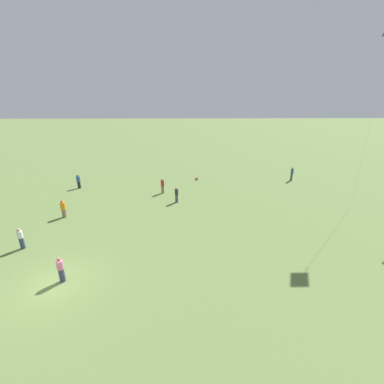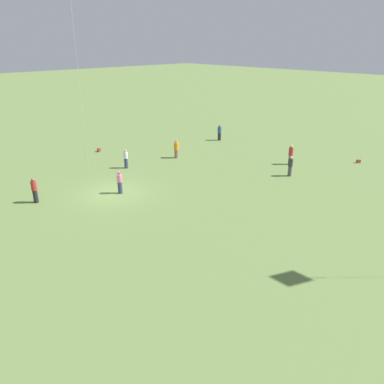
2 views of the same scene
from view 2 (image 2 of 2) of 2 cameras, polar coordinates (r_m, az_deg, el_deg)
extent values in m
plane|color=olive|center=(28.63, -11.76, -0.17)|extent=(240.00, 240.00, 0.00)
cylinder|color=#333D5B|center=(33.98, -10.01, 4.35)|extent=(0.46, 0.46, 0.91)
cylinder|color=white|center=(33.77, -10.09, 5.53)|extent=(0.54, 0.54, 0.55)
sphere|color=tan|center=(33.66, -10.14, 6.18)|extent=(0.24, 0.24, 0.24)
cylinder|color=#232328|center=(28.48, -22.74, -0.61)|extent=(0.44, 0.44, 0.93)
cylinder|color=#B72D2D|center=(28.21, -22.97, 0.87)|extent=(0.51, 0.51, 0.64)
sphere|color=brown|center=(28.06, -23.10, 1.70)|extent=(0.24, 0.24, 0.24)
cylinder|color=#232328|center=(43.26, 4.19, 8.42)|extent=(0.52, 0.52, 0.84)
cylinder|color=#2D5193|center=(43.09, 4.22, 9.41)|extent=(0.61, 0.61, 0.68)
sphere|color=brown|center=(42.99, 4.24, 10.00)|extent=(0.24, 0.24, 0.24)
cylinder|color=#847056|center=(35.67, 14.73, 4.78)|extent=(0.48, 0.48, 0.87)
cylinder|color=#B72D2D|center=(35.45, 14.85, 6.01)|extent=(0.56, 0.56, 0.72)
sphere|color=beige|center=(35.32, 14.93, 6.76)|extent=(0.24, 0.24, 0.24)
cylinder|color=#333D5B|center=(28.37, -10.90, 0.67)|extent=(0.34, 0.34, 0.90)
cylinder|color=pink|center=(28.11, -11.01, 2.08)|extent=(0.40, 0.40, 0.59)
sphere|color=brown|center=(27.97, -11.07, 2.88)|extent=(0.24, 0.24, 0.24)
cylinder|color=#847056|center=(36.51, -2.40, 5.82)|extent=(0.53, 0.53, 0.78)
cylinder|color=orange|center=(36.30, -2.42, 6.95)|extent=(0.63, 0.63, 0.71)
sphere|color=#A87A56|center=(36.18, -2.43, 7.67)|extent=(0.24, 0.24, 0.24)
cylinder|color=#4C4C51|center=(32.53, 14.68, 3.10)|extent=(0.34, 0.34, 0.86)
cylinder|color=#333338|center=(32.31, 14.80, 4.34)|extent=(0.40, 0.40, 0.62)
sphere|color=tan|center=(32.18, 14.88, 5.07)|extent=(0.24, 0.24, 0.24)
cylinder|color=silver|center=(31.94, -17.12, 18.83)|extent=(0.01, 0.01, 18.60)
cube|color=#933833|center=(39.77, -13.99, 6.23)|extent=(0.38, 0.32, 0.36)
cube|color=#933833|center=(38.30, 24.03, 4.30)|extent=(0.41, 0.37, 0.31)
camera|label=1|loc=(14.65, -42.62, 17.53)|focal=24.00mm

